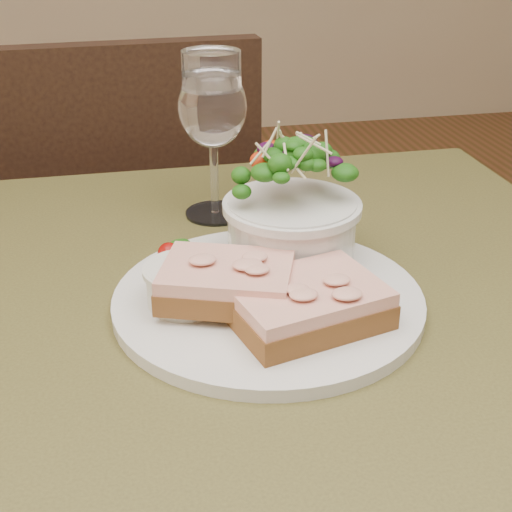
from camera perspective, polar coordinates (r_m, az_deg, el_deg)
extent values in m
cube|color=#3F391B|center=(0.65, -0.73, -6.41)|extent=(0.80, 0.80, 0.04)
cylinder|color=black|center=(1.22, 12.26, -10.55)|extent=(0.05, 0.05, 0.71)
cube|color=black|center=(1.39, -10.26, -0.72)|extent=(0.44, 0.44, 0.04)
cube|color=black|center=(1.12, -10.28, 5.08)|extent=(0.42, 0.06, 0.45)
cube|color=black|center=(1.51, -9.56, -8.31)|extent=(0.38, 0.38, 0.45)
cylinder|color=silver|center=(0.65, 0.97, -3.52)|extent=(0.28, 0.28, 0.01)
cube|color=#4C2A14|center=(0.61, 4.04, -4.28)|extent=(0.14, 0.12, 0.02)
cube|color=#FFF0C1|center=(0.60, 4.09, -2.90)|extent=(0.14, 0.12, 0.01)
cube|color=#4C2A14|center=(0.62, -2.31, -2.52)|extent=(0.13, 0.12, 0.02)
cube|color=#FFF0C1|center=(0.62, -2.34, -1.23)|extent=(0.13, 0.11, 0.01)
cylinder|color=beige|center=(0.63, -5.57, -2.31)|extent=(0.07, 0.07, 0.04)
cylinder|color=olive|center=(0.62, -5.63, -1.10)|extent=(0.06, 0.06, 0.01)
cylinder|color=silver|center=(0.70, 2.85, 2.12)|extent=(0.12, 0.12, 0.06)
ellipsoid|color=#163E0B|center=(0.68, 2.96, 6.42)|extent=(0.11, 0.11, 0.06)
ellipsoid|color=#163E0B|center=(0.71, -5.85, 0.31)|extent=(0.04, 0.04, 0.01)
sphere|color=maroon|center=(0.70, -6.99, 0.20)|extent=(0.02, 0.02, 0.02)
cylinder|color=white|center=(0.84, -3.27, 3.45)|extent=(0.07, 0.07, 0.00)
cylinder|color=white|center=(0.82, -3.35, 6.45)|extent=(0.01, 0.01, 0.09)
ellipsoid|color=white|center=(0.80, -3.51, 11.85)|extent=(0.08, 0.08, 0.09)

